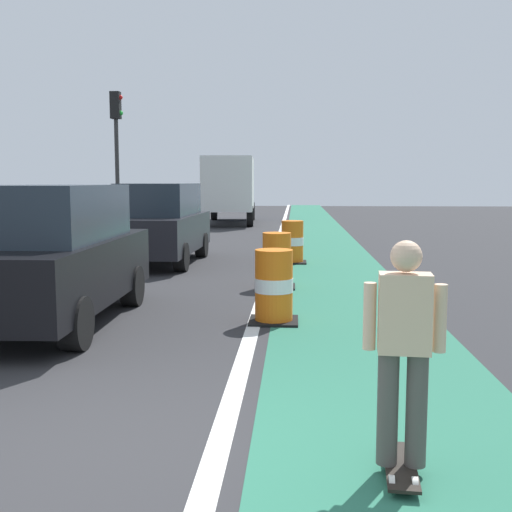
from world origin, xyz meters
TOP-DOWN VIEW (x-y plane):
  - ground_plane at (0.00, 0.00)m, footprint 100.00×100.00m
  - bike_lane_strip at (2.40, 12.00)m, footprint 2.50×80.00m
  - lane_divider_stripe at (0.90, 12.00)m, footprint 0.20×80.00m
  - skateboarder_on_lane at (2.26, -0.15)m, footprint 0.57×0.82m
  - parked_suv_nearest at (-2.05, 4.42)m, footprint 1.96×4.62m
  - parked_suv_second at (-1.94, 11.40)m, footprint 1.99×4.64m
  - traffic_barrel_front at (1.18, 4.74)m, footprint 0.73×0.73m
  - traffic_barrel_mid at (1.14, 7.85)m, footprint 0.73×0.73m
  - traffic_barrel_back at (1.42, 11.68)m, footprint 0.73×0.73m
  - delivery_truck_down_block at (-1.75, 27.02)m, footprint 2.68×7.71m
  - traffic_light_corner at (-4.59, 16.96)m, footprint 0.41×0.32m
  - pedestrian_crossing at (-3.90, 13.04)m, footprint 0.34×0.20m

SIDE VIEW (x-z plane):
  - ground_plane at x=0.00m, z-range 0.00..0.00m
  - bike_lane_strip at x=2.40m, z-range 0.00..0.01m
  - lane_divider_stripe at x=0.90m, z-range 0.00..0.01m
  - traffic_barrel_front at x=1.18m, z-range -0.01..1.08m
  - traffic_barrel_mid at x=1.14m, z-range -0.01..1.08m
  - traffic_barrel_back at x=1.42m, z-range -0.01..1.08m
  - pedestrian_crossing at x=-3.90m, z-range 0.06..1.67m
  - skateboarder_on_lane at x=2.26m, z-range 0.07..1.76m
  - parked_suv_nearest at x=-2.05m, z-range 0.02..2.06m
  - parked_suv_second at x=-1.94m, z-range 0.02..2.06m
  - delivery_truck_down_block at x=-1.75m, z-range 0.23..3.46m
  - traffic_light_corner at x=-4.59m, z-range 0.95..6.05m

